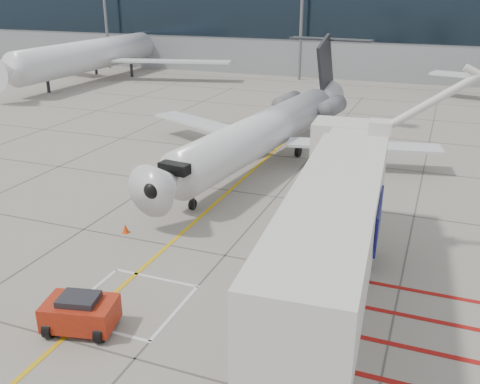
% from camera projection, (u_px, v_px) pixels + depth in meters
% --- Properties ---
extents(ground_plane, '(260.00, 260.00, 0.00)m').
position_uv_depth(ground_plane, '(187.00, 299.00, 21.74)').
color(ground_plane, gray).
rests_on(ground_plane, ground).
extents(regional_jet, '(27.23, 32.63, 7.85)m').
position_uv_depth(regional_jet, '(249.00, 117.00, 34.76)').
color(regional_jet, silver).
rests_on(regional_jet, ground_plane).
extents(jet_bridge, '(10.32, 19.59, 7.60)m').
position_uv_depth(jet_bridge, '(331.00, 241.00, 18.19)').
color(jet_bridge, silver).
rests_on(jet_bridge, ground_plane).
extents(pushback_tug, '(2.86, 2.13, 1.50)m').
position_uv_depth(pushback_tug, '(80.00, 312.00, 19.56)').
color(pushback_tug, '#A72410').
rests_on(pushback_tug, ground_plane).
extents(baggage_cart, '(2.28, 1.76, 1.27)m').
position_uv_depth(baggage_cart, '(322.00, 247.00, 24.62)').
color(baggage_cart, '#56565A').
rests_on(baggage_cart, ground_plane).
extents(ground_power_unit, '(2.53, 1.75, 1.84)m').
position_uv_depth(ground_power_unit, '(339.00, 236.00, 25.07)').
color(ground_power_unit, white).
rests_on(ground_power_unit, ground_plane).
extents(cone_nose, '(0.36, 0.36, 0.50)m').
position_uv_depth(cone_nose, '(125.00, 228.00, 27.46)').
color(cone_nose, '#ED420C').
rests_on(cone_nose, ground_plane).
extents(cone_side, '(0.31, 0.31, 0.43)m').
position_uv_depth(cone_side, '(260.00, 248.00, 25.49)').
color(cone_side, '#F2600C').
rests_on(cone_side, ground_plane).
extents(terminal_building, '(180.00, 28.00, 14.00)m').
position_uv_depth(terminal_building, '(465.00, 22.00, 76.70)').
color(terminal_building, gray).
rests_on(terminal_building, ground_plane).
extents(terminal_glass_band, '(180.00, 0.10, 6.00)m').
position_uv_depth(terminal_glass_band, '(467.00, 20.00, 64.12)').
color(terminal_glass_band, black).
rests_on(terminal_glass_band, ground_plane).
extents(bg_aircraft_b, '(35.14, 39.04, 11.71)m').
position_uv_depth(bg_aircraft_b, '(102.00, 33.00, 71.46)').
color(bg_aircraft_b, silver).
rests_on(bg_aircraft_b, ground_plane).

